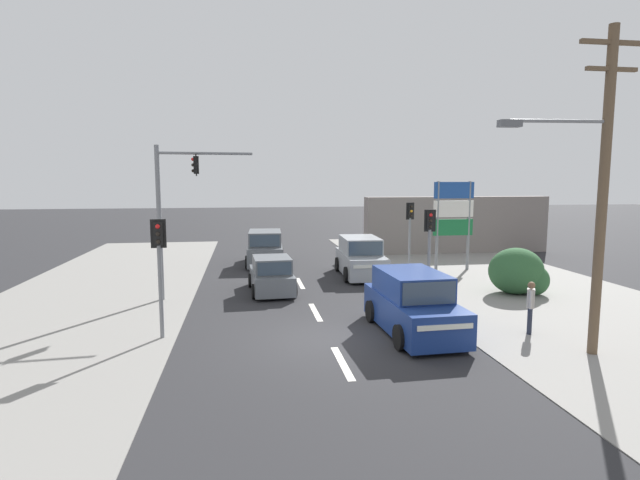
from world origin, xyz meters
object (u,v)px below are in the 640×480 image
Objects in this scene: pedestrian_at_kerb at (530,305)px; pedestal_signal_right_kerb at (430,239)px; utility_pole_foreground_right at (598,182)px; suv_receding_far at (361,258)px; traffic_signal_mast at (173,202)px; hatchback_oncoming_mid at (272,276)px; pedestal_signal_far_median at (410,226)px; suv_crossing_left at (265,249)px; suv_oncoming_near at (413,304)px; shopping_plaza_sign at (453,213)px; pedestal_signal_left_kerb at (159,258)px.

pedestal_signal_right_kerb is at bearing 109.48° from pedestrian_at_kerb.
suv_receding_far is (-3.55, 11.68, -3.76)m from utility_pole_foreground_right.
traffic_signal_mast is 1.62× the size of hatchback_oncoming_mid.
suv_crossing_left is (-7.03, 3.71, -1.53)m from pedestal_signal_far_median.
traffic_signal_mast reaches higher than pedestal_signal_right_kerb.
suv_crossing_left is at bearing 107.02° from suv_oncoming_near.
pedestal_signal_left_kerb is at bearing -144.54° from shopping_plaza_sign.
suv_oncoming_near is 3.55m from pedestrian_at_kerb.
utility_pole_foreground_right is 1.86× the size of shopping_plaza_sign.
utility_pole_foreground_right is 12.77m from suv_receding_far.
traffic_signal_mast reaches higher than shopping_plaza_sign.
utility_pole_foreground_right is at bearing -73.34° from pedestrian_at_kerb.
pedestal_signal_far_median is 10.15m from pedestrian_at_kerb.
hatchback_oncoming_mid is at bearing 10.31° from traffic_signal_mast.
hatchback_oncoming_mid is at bearing -90.11° from suv_crossing_left.
shopping_plaza_sign is at bearing 59.58° from pedestal_signal_right_kerb.
pedestal_signal_far_median reaches higher than suv_oncoming_near.
pedestrian_at_kerb reaches higher than hatchback_oncoming_mid.
suv_crossing_left is at bearing 74.10° from pedestal_signal_left_kerb.
pedestal_signal_left_kerb is 0.77× the size of suv_crossing_left.
shopping_plaza_sign reaches higher than pedestal_signal_left_kerb.
traffic_signal_mast is 1.30× the size of shopping_plaza_sign.
utility_pole_foreground_right is at bearing -73.07° from suv_receding_far.
suv_oncoming_near is at bearing -117.24° from pedestal_signal_right_kerb.
pedestrian_at_kerb is at bearing -6.42° from pedestal_signal_left_kerb.
pedestal_signal_far_median is (-1.01, 11.90, -2.22)m from utility_pole_foreground_right.
suv_receding_far is (4.48, -3.93, 0.00)m from suv_crossing_left.
hatchback_oncoming_mid is (-9.52, -3.69, -2.28)m from shopping_plaza_sign.
traffic_signal_mast is 8.96m from suv_crossing_left.
shopping_plaza_sign is at bearing 79.11° from pedestrian_at_kerb.
traffic_signal_mast reaches higher than hatchback_oncoming_mid.
suv_receding_far is at bearing 33.32° from hatchback_oncoming_mid.
suv_oncoming_near is (-4.04, 2.56, -3.76)m from utility_pole_foreground_right.
suv_crossing_left is 1.00× the size of suv_receding_far.
pedestal_signal_right_kerb is 2.18× the size of pedestrian_at_kerb.
suv_crossing_left reaches higher than hatchback_oncoming_mid.
pedestal_signal_right_kerb is 4.93m from pedestrian_at_kerb.
pedestal_signal_right_kerb is 4.47m from suv_oncoming_near.
traffic_signal_mast reaches higher than pedestal_signal_left_kerb.
suv_crossing_left is 2.83× the size of pedestrian_at_kerb.
hatchback_oncoming_mid is (-7.04, -3.18, -1.71)m from pedestal_signal_far_median.
utility_pole_foreground_right is 2.41× the size of pedestal_signal_right_kerb.
pedestal_signal_far_median is 0.77× the size of shopping_plaza_sign.
pedestrian_at_kerb is at bearing -100.89° from shopping_plaza_sign.
hatchback_oncoming_mid is at bearing 157.71° from pedestal_signal_right_kerb.
hatchback_oncoming_mid is (-8.05, 8.72, -3.94)m from utility_pole_foreground_right.
traffic_signal_mast is 1.30× the size of suv_crossing_left.
pedestal_signal_far_median is (10.59, 8.79, 0.00)m from pedestal_signal_left_kerb.
pedestal_signal_left_kerb is 11.85m from suv_receding_far.
utility_pole_foreground_right is 1.86× the size of suv_crossing_left.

